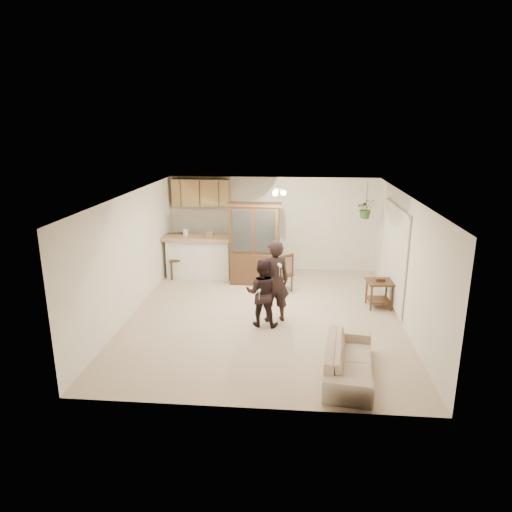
# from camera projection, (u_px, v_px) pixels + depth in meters

# --- Properties ---
(floor) EXTENTS (6.50, 6.50, 0.00)m
(floor) POSITION_uv_depth(u_px,v_px,m) (265.00, 315.00, 9.47)
(floor) COLOR tan
(floor) RESTS_ON ground
(ceiling) EXTENTS (5.50, 6.50, 0.02)m
(ceiling) POSITION_uv_depth(u_px,v_px,m) (265.00, 195.00, 8.79)
(ceiling) COLOR white
(ceiling) RESTS_ON wall_back
(wall_back) EXTENTS (5.50, 0.02, 2.50)m
(wall_back) POSITION_uv_depth(u_px,v_px,m) (273.00, 224.00, 12.24)
(wall_back) COLOR silver
(wall_back) RESTS_ON ground
(wall_front) EXTENTS (5.50, 0.02, 2.50)m
(wall_front) POSITION_uv_depth(u_px,v_px,m) (248.00, 326.00, 6.02)
(wall_front) COLOR silver
(wall_front) RESTS_ON ground
(wall_left) EXTENTS (0.02, 6.50, 2.50)m
(wall_left) POSITION_uv_depth(u_px,v_px,m) (131.00, 254.00, 9.36)
(wall_left) COLOR silver
(wall_left) RESTS_ON ground
(wall_right) EXTENTS (0.02, 6.50, 2.50)m
(wall_right) POSITION_uv_depth(u_px,v_px,m) (405.00, 261.00, 8.90)
(wall_right) COLOR silver
(wall_right) RESTS_ON ground
(breakfast_bar) EXTENTS (1.60, 0.55, 1.00)m
(breakfast_bar) POSITION_uv_depth(u_px,v_px,m) (199.00, 258.00, 11.74)
(breakfast_bar) COLOR silver
(breakfast_bar) RESTS_ON floor
(bar_top) EXTENTS (1.75, 0.70, 0.08)m
(bar_top) POSITION_uv_depth(u_px,v_px,m) (199.00, 238.00, 11.59)
(bar_top) COLOR #A27D61
(bar_top) RESTS_ON breakfast_bar
(upper_cabinets) EXTENTS (1.50, 0.34, 0.70)m
(upper_cabinets) POSITION_uv_depth(u_px,v_px,m) (201.00, 192.00, 11.99)
(upper_cabinets) COLOR olive
(upper_cabinets) RESTS_ON wall_back
(vertical_blinds) EXTENTS (0.06, 2.30, 2.10)m
(vertical_blinds) POSITION_uv_depth(u_px,v_px,m) (393.00, 256.00, 9.81)
(vertical_blinds) COLOR beige
(vertical_blinds) RESTS_ON wall_right
(ceiling_fixture) EXTENTS (0.36, 0.36, 0.20)m
(ceiling_fixture) POSITION_uv_depth(u_px,v_px,m) (278.00, 192.00, 9.95)
(ceiling_fixture) COLOR #FFECBF
(ceiling_fixture) RESTS_ON ceiling
(hanging_plant) EXTENTS (0.43, 0.37, 0.48)m
(hanging_plant) POSITION_uv_depth(u_px,v_px,m) (366.00, 209.00, 11.07)
(hanging_plant) COLOR #2A5622
(hanging_plant) RESTS_ON ceiling
(plant_cord) EXTENTS (0.01, 0.01, 0.65)m
(plant_cord) POSITION_uv_depth(u_px,v_px,m) (367.00, 195.00, 10.98)
(plant_cord) COLOR black
(plant_cord) RESTS_ON ceiling
(sofa) EXTENTS (0.96, 1.95, 0.73)m
(sofa) POSITION_uv_depth(u_px,v_px,m) (349.00, 354.00, 7.10)
(sofa) COLOR beige
(sofa) RESTS_ON floor
(adult) EXTENTS (0.75, 0.61, 1.80)m
(adult) POSITION_uv_depth(u_px,v_px,m) (274.00, 278.00, 8.98)
(adult) COLOR black
(adult) RESTS_ON floor
(child) EXTENTS (0.70, 0.57, 1.35)m
(child) POSITION_uv_depth(u_px,v_px,m) (262.00, 293.00, 8.83)
(child) COLOR black
(child) RESTS_ON floor
(china_hutch) EXTENTS (1.28, 0.51, 2.01)m
(china_hutch) POSITION_uv_depth(u_px,v_px,m) (254.00, 244.00, 11.15)
(china_hutch) COLOR #372214
(china_hutch) RESTS_ON floor
(side_table) EXTENTS (0.59, 0.59, 0.66)m
(side_table) POSITION_uv_depth(u_px,v_px,m) (379.00, 294.00, 9.82)
(side_table) COLOR #372214
(side_table) RESTS_ON floor
(chair_bar) EXTENTS (0.64, 0.64, 1.14)m
(chair_bar) POSITION_uv_depth(u_px,v_px,m) (179.00, 265.00, 11.79)
(chair_bar) COLOR #372214
(chair_bar) RESTS_ON floor
(chair_hutch_left) EXTENTS (0.61, 0.61, 1.02)m
(chair_hutch_left) POSITION_uv_depth(u_px,v_px,m) (255.00, 262.00, 12.21)
(chair_hutch_left) COLOR #372214
(chair_hutch_left) RESTS_ON floor
(chair_hutch_right) EXTENTS (0.59, 0.59, 0.94)m
(chair_hutch_right) POSITION_uv_depth(u_px,v_px,m) (282.00, 280.00, 10.79)
(chair_hutch_right) COLOR #372214
(chair_hutch_right) RESTS_ON floor
(controller_adult) EXTENTS (0.09, 0.15, 0.04)m
(controller_adult) POSITION_uv_depth(u_px,v_px,m) (280.00, 265.00, 8.51)
(controller_adult) COLOR white
(controller_adult) RESTS_ON adult
(controller_child) EXTENTS (0.05, 0.12, 0.04)m
(controller_child) POSITION_uv_depth(u_px,v_px,m) (259.00, 291.00, 8.49)
(controller_child) COLOR white
(controller_child) RESTS_ON child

